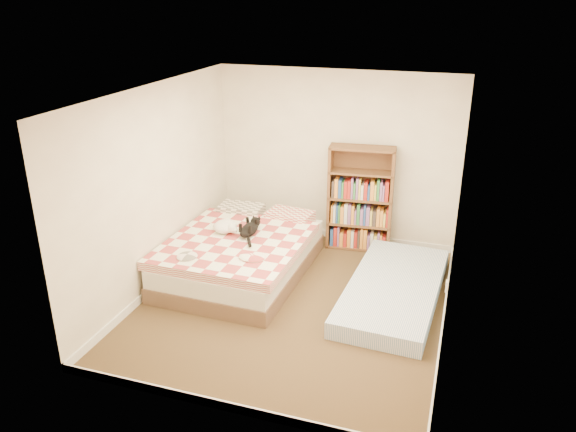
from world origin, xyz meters
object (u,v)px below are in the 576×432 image
(black_cat, at_px, (250,228))
(white_dog, at_px, (226,227))
(bed, at_px, (242,253))
(floor_mattress, at_px, (394,290))
(bookshelf, at_px, (360,211))

(black_cat, height_order, white_dog, black_cat)
(bed, height_order, black_cat, black_cat)
(bed, xyz_separation_m, floor_mattress, (2.00, -0.05, -0.17))
(bed, bearing_deg, white_dog, -178.12)
(bookshelf, bearing_deg, floor_mattress, -67.12)
(bookshelf, relative_size, white_dog, 3.64)
(floor_mattress, distance_m, white_dog, 2.29)
(bookshelf, height_order, black_cat, bookshelf)
(floor_mattress, relative_size, black_cat, 3.21)
(floor_mattress, bearing_deg, white_dog, -178.26)
(bed, bearing_deg, bookshelf, 45.70)
(bed, bearing_deg, black_cat, 33.31)
(floor_mattress, bearing_deg, bed, -178.44)
(bed, relative_size, white_dog, 5.57)
(floor_mattress, height_order, white_dog, white_dog)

